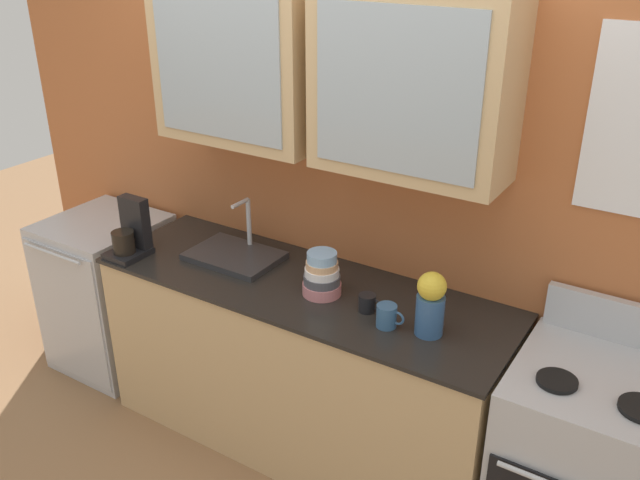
# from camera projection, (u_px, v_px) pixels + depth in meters

# --- Properties ---
(ground_plane) EXTENTS (10.00, 10.00, 0.00)m
(ground_plane) POSITION_uv_depth(u_px,v_px,m) (303.00, 437.00, 3.52)
(ground_plane) COLOR #936B47
(back_wall_unit) EXTENTS (4.21, 0.42, 2.64)m
(back_wall_unit) POSITION_uv_depth(u_px,v_px,m) (339.00, 151.00, 3.14)
(back_wall_unit) COLOR #B76638
(back_wall_unit) RESTS_ON ground_plane
(counter) EXTENTS (2.00, 0.66, 0.90)m
(counter) POSITION_uv_depth(u_px,v_px,m) (302.00, 365.00, 3.33)
(counter) COLOR tan
(counter) RESTS_ON ground_plane
(stove_range) EXTENTS (0.64, 0.66, 1.08)m
(stove_range) POSITION_uv_depth(u_px,v_px,m) (585.00, 472.00, 2.68)
(stove_range) COLOR silver
(stove_range) RESTS_ON ground_plane
(sink_faucet) EXTENTS (0.44, 0.31, 0.28)m
(sink_faucet) POSITION_uv_depth(u_px,v_px,m) (235.00, 254.00, 3.36)
(sink_faucet) COLOR #2D2D30
(sink_faucet) RESTS_ON counter
(bowl_stack) EXTENTS (0.18, 0.18, 0.20)m
(bowl_stack) POSITION_uv_depth(u_px,v_px,m) (322.00, 275.00, 3.02)
(bowl_stack) COLOR #D87F84
(bowl_stack) RESTS_ON counter
(vase) EXTENTS (0.12, 0.12, 0.28)m
(vase) POSITION_uv_depth(u_px,v_px,m) (431.00, 303.00, 2.71)
(vase) COLOR #33598C
(vase) RESTS_ON counter
(cup_near_sink) EXTENTS (0.12, 0.09, 0.10)m
(cup_near_sink) POSITION_uv_depth(u_px,v_px,m) (387.00, 316.00, 2.79)
(cup_near_sink) COLOR #38608C
(cup_near_sink) RESTS_ON counter
(cup_near_bowls) EXTENTS (0.11, 0.07, 0.08)m
(cup_near_bowls) POSITION_uv_depth(u_px,v_px,m) (368.00, 303.00, 2.91)
(cup_near_bowls) COLOR black
(cup_near_bowls) RESTS_ON counter
(dishwasher) EXTENTS (0.58, 0.64, 0.90)m
(dishwasher) POSITION_uv_depth(u_px,v_px,m) (110.00, 293.00, 3.97)
(dishwasher) COLOR silver
(dishwasher) RESTS_ON ground_plane
(coffee_maker) EXTENTS (0.17, 0.20, 0.29)m
(coffee_maker) POSITION_uv_depth(u_px,v_px,m) (131.00, 234.00, 3.37)
(coffee_maker) COLOR black
(coffee_maker) RESTS_ON counter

